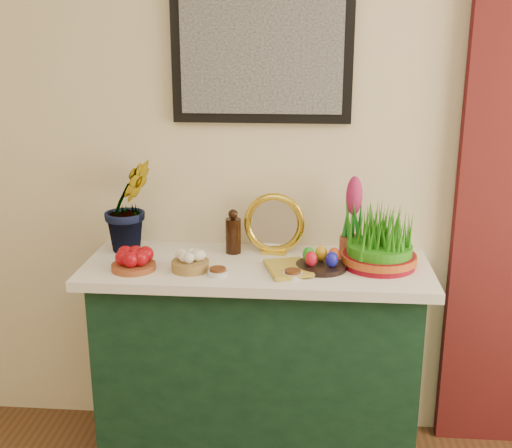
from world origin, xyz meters
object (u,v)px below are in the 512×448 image
(hyacinth_green, at_px, (128,191))
(book, at_px, (269,269))
(wheatgrass_sabzeh, at_px, (380,241))
(mirror, at_px, (274,224))
(sideboard, at_px, (257,365))

(hyacinth_green, distance_m, book, 0.70)
(wheatgrass_sabzeh, bearing_deg, mirror, 162.66)
(hyacinth_green, xyz_separation_m, book, (0.61, -0.23, -0.25))
(sideboard, xyz_separation_m, hyacinth_green, (-0.55, 0.12, 0.73))
(mirror, xyz_separation_m, wheatgrass_sabzeh, (0.43, -0.13, -0.02))
(sideboard, relative_size, mirror, 4.96)
(mirror, relative_size, book, 1.25)
(mirror, bearing_deg, book, -91.63)
(sideboard, bearing_deg, wheatgrass_sabzeh, 0.39)
(sideboard, height_order, hyacinth_green, hyacinth_green)
(wheatgrass_sabzeh, bearing_deg, book, -165.39)
(hyacinth_green, relative_size, wheatgrass_sabzeh, 1.74)
(sideboard, distance_m, hyacinth_green, 0.92)
(book, bearing_deg, sideboard, 99.60)
(mirror, bearing_deg, hyacinth_green, -178.59)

